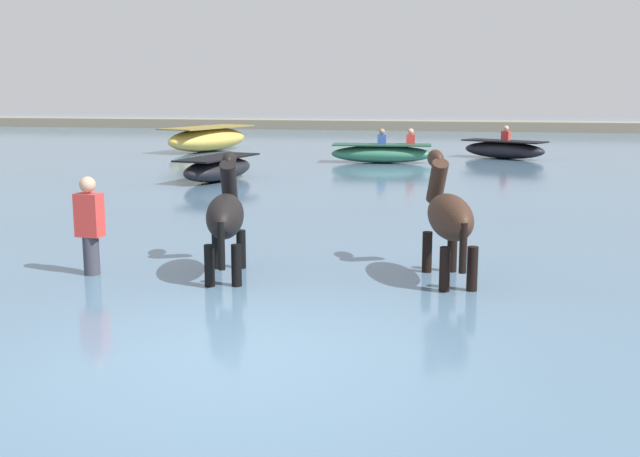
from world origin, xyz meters
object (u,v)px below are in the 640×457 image
(horse_trailing_black, at_px, (226,219))
(person_wading_close, at_px, (90,237))
(boat_distant_west, at_px, (504,149))
(boat_far_offshore, at_px, (208,139))
(boat_distant_east, at_px, (218,169))
(horse_lead_dark_bay, at_px, (448,220))
(boat_far_inshore, at_px, (382,153))

(horse_trailing_black, xyz_separation_m, person_wading_close, (-1.68, -0.28, -0.24))
(horse_trailing_black, xyz_separation_m, boat_distant_west, (4.05, 17.05, -0.42))
(boat_far_offshore, bearing_deg, boat_distant_east, -69.29)
(boat_distant_east, distance_m, person_wading_close, 9.85)
(horse_lead_dark_bay, height_order, boat_far_offshore, horse_lead_dark_bay)
(boat_far_inshore, xyz_separation_m, person_wading_close, (-1.95, -15.08, 0.18))
(boat_distant_east, distance_m, boat_far_offshore, 9.17)
(boat_far_offshore, bearing_deg, boat_distant_west, -5.28)
(boat_distant_east, xyz_separation_m, person_wading_close, (1.57, -9.72, 0.18))
(horse_trailing_black, xyz_separation_m, boat_far_inshore, (0.28, 14.81, -0.42))
(boat_far_offshore, distance_m, person_wading_close, 18.93)
(person_wading_close, bearing_deg, horse_lead_dark_bay, 7.69)
(boat_distant_east, bearing_deg, boat_far_inshore, 56.65)
(boat_distant_west, height_order, boat_far_inshore, boat_distant_west)
(horse_lead_dark_bay, height_order, person_wading_close, horse_lead_dark_bay)
(boat_far_inshore, height_order, person_wading_close, person_wading_close)
(horse_trailing_black, xyz_separation_m, boat_distant_east, (-3.25, 9.45, -0.42))
(horse_lead_dark_bay, distance_m, boat_far_offshore, 19.96)
(person_wading_close, bearing_deg, horse_trailing_black, 9.35)
(boat_distant_west, relative_size, person_wading_close, 1.80)
(horse_lead_dark_bay, xyz_separation_m, boat_distant_west, (1.35, 16.74, -0.44))
(boat_distant_east, height_order, boat_far_offshore, boat_far_offshore)
(boat_distant_west, distance_m, boat_far_offshore, 10.59)
(boat_distant_west, bearing_deg, boat_far_offshore, 174.72)
(boat_far_inshore, bearing_deg, person_wading_close, -97.38)
(boat_distant_west, bearing_deg, person_wading_close, -108.29)
(horse_lead_dark_bay, bearing_deg, boat_distant_west, 85.40)
(horse_trailing_black, relative_size, boat_distant_east, 0.64)
(boat_distant_west, height_order, boat_far_offshore, boat_distant_west)
(horse_lead_dark_bay, bearing_deg, boat_far_inshore, 99.52)
(horse_lead_dark_bay, xyz_separation_m, horse_trailing_black, (-2.70, -0.32, -0.02))
(boat_far_offshore, height_order, person_wading_close, person_wading_close)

